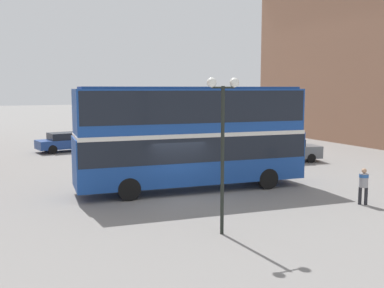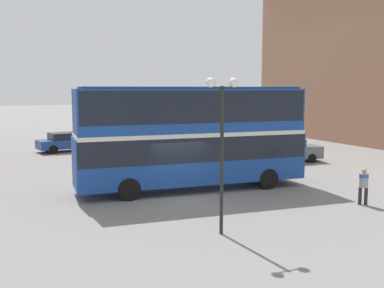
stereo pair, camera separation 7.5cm
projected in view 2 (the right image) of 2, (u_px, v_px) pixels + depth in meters
ground_plane at (178, 196)px, 20.50m from camera, size 240.00×240.00×0.00m
double_decker_bus at (192, 132)px, 21.54m from camera, size 11.27×3.45×4.99m
pedestrian_foreground at (364, 183)px, 18.92m from camera, size 0.55×0.55×1.56m
parked_car_kerb_far at (68, 142)px, 35.17m from camera, size 4.89×2.59×1.48m
parked_car_side_street at (287, 150)px, 30.13m from camera, size 4.65×2.62×1.55m
street_lamp_twin_globe at (222, 123)px, 14.77m from camera, size 1.16×0.32×5.26m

